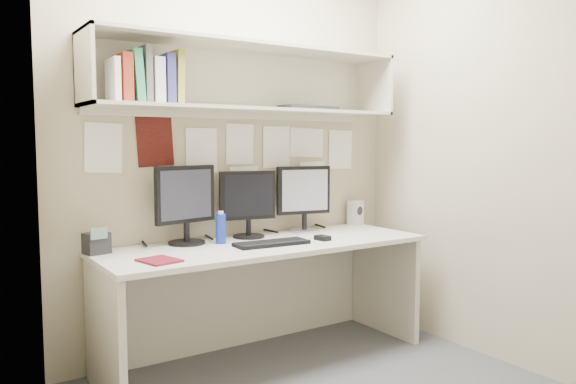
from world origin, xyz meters
TOP-DOWN VIEW (x-y plane):
  - wall_back at (0.00, 1.00)m, footprint 2.40×0.02m
  - wall_front at (0.00, -1.00)m, footprint 2.40×0.02m
  - wall_left at (-1.20, 0.00)m, footprint 0.02×2.00m
  - wall_right at (1.20, 0.00)m, footprint 0.02×2.00m
  - desk at (0.00, 0.65)m, footprint 2.00×0.70m
  - overhead_hutch at (0.00, 0.86)m, footprint 2.00×0.38m
  - pinned_papers at (0.00, 0.99)m, footprint 1.92×0.01m
  - monitor_left at (-0.42, 0.87)m, footprint 0.40×0.22m
  - monitor_center at (0.00, 0.87)m, footprint 0.36×0.20m
  - monitor_right at (0.44, 0.87)m, footprint 0.38×0.21m
  - keyboard at (-0.01, 0.55)m, footprint 0.45×0.19m
  - mouse at (0.33, 0.52)m, footprint 0.07×0.10m
  - speaker at (0.94, 0.92)m, footprint 0.11×0.11m
  - blue_bottle at (-0.24, 0.77)m, footprint 0.06×0.06m
  - maroon_notebook at (-0.73, 0.48)m, footprint 0.20×0.23m
  - desk_phone at (-0.94, 0.85)m, footprint 0.14×0.13m
  - book_stack at (-0.66, 0.79)m, footprint 0.38×0.19m
  - hutch_tray at (0.43, 0.80)m, footprint 0.42×0.19m

SIDE VIEW (x-z plane):
  - desk at x=0.00m, z-range 0.00..0.73m
  - maroon_notebook at x=-0.73m, z-range 0.73..0.74m
  - keyboard at x=-0.01m, z-range 0.73..0.75m
  - mouse at x=0.33m, z-range 0.73..0.76m
  - desk_phone at x=-0.94m, z-range 0.71..0.86m
  - speaker at x=0.94m, z-range 0.73..0.91m
  - blue_bottle at x=-0.24m, z-range 0.72..0.92m
  - monitor_center at x=0.00m, z-range 0.75..1.17m
  - monitor_right at x=0.44m, z-range 0.75..1.19m
  - monitor_left at x=-0.42m, z-range 0.75..1.22m
  - pinned_papers at x=0.00m, z-range 1.01..1.49m
  - wall_back at x=0.00m, z-range 0.00..2.60m
  - wall_front at x=0.00m, z-range 0.00..2.60m
  - wall_left at x=-1.20m, z-range 0.00..2.60m
  - wall_right at x=1.20m, z-range 0.00..2.60m
  - hutch_tray at x=0.43m, z-range 1.54..1.57m
  - book_stack at x=-0.66m, z-range 1.52..1.83m
  - overhead_hutch at x=0.00m, z-range 1.52..1.92m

